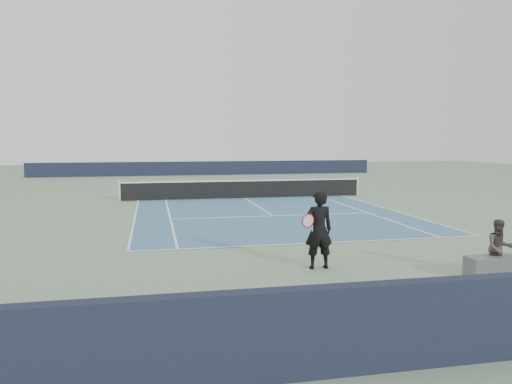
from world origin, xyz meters
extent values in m
plane|color=slate|center=(0.00, 0.00, 0.00)|extent=(80.00, 80.00, 0.00)
cube|color=#3B6A8D|center=(0.00, 0.00, 0.01)|extent=(10.97, 23.77, 0.01)
cylinder|color=silver|center=(-6.40, 0.00, 0.54)|extent=(0.10, 0.10, 1.07)
cylinder|color=silver|center=(6.40, 0.00, 0.54)|extent=(0.10, 0.10, 1.07)
cube|color=black|center=(0.00, 0.00, 0.46)|extent=(12.80, 0.03, 0.90)
cube|color=white|center=(0.00, 0.00, 0.93)|extent=(12.80, 0.04, 0.06)
cube|color=black|center=(0.00, 17.88, 0.60)|extent=(30.00, 0.25, 1.20)
cube|color=black|center=(0.00, -19.88, 0.60)|extent=(30.00, 0.25, 1.20)
imported|color=black|center=(-0.90, -14.63, 0.95)|extent=(0.72, 0.52, 1.89)
torus|color=maroon|center=(-1.18, -14.68, 1.18)|extent=(0.34, 0.18, 0.36)
cylinder|color=white|center=(-1.18, -14.68, 1.18)|extent=(0.29, 0.14, 0.32)
cylinder|color=white|center=(-1.06, -14.65, 0.92)|extent=(0.08, 0.13, 0.27)
sphere|color=#D1E22E|center=(-1.27, -14.92, 0.03)|extent=(0.07, 0.07, 0.07)
cube|color=#57575C|center=(2.84, -16.20, 0.24)|extent=(1.57, 0.85, 0.48)
imported|color=#423E35|center=(2.84, -16.20, 0.67)|extent=(0.73, 0.63, 1.28)
camera|label=1|loc=(-4.78, -25.85, 3.09)|focal=35.00mm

